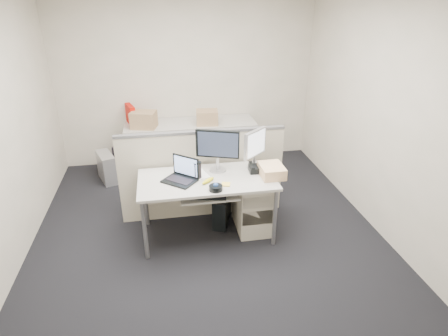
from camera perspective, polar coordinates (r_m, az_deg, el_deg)
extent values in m
cube|color=black|center=(4.50, -2.44, -9.98)|extent=(4.00, 4.50, 0.01)
cube|color=beige|center=(6.04, -5.67, 13.37)|extent=(4.00, 0.02, 2.70)
cube|color=beige|center=(1.92, 6.31, -15.34)|extent=(4.00, 0.02, 2.70)
cube|color=beige|center=(4.56, 23.19, 7.47)|extent=(0.02, 4.50, 2.70)
cube|color=#B3AFA6|center=(4.12, -2.62, -1.80)|extent=(1.50, 0.75, 0.03)
cylinder|color=slate|center=(4.01, -11.97, -9.31)|extent=(0.04, 0.04, 0.70)
cylinder|color=slate|center=(4.56, -11.85, -4.70)|extent=(0.04, 0.04, 0.70)
cylinder|color=slate|center=(4.17, 7.76, -7.51)|extent=(0.04, 0.04, 0.70)
cylinder|color=slate|center=(4.70, 5.43, -3.28)|extent=(0.04, 0.04, 0.70)
cube|color=#B3AFA6|center=(4.01, -2.25, -4.17)|extent=(0.62, 0.32, 0.02)
cube|color=beige|center=(4.45, 4.46, -5.41)|extent=(0.40, 0.55, 0.65)
cube|color=#B0AB90|center=(4.59, -3.32, -1.13)|extent=(2.00, 0.06, 1.10)
cube|color=beige|center=(6.02, -5.01, 3.49)|extent=(2.00, 0.60, 0.72)
cube|color=black|center=(4.19, -0.98, 2.63)|extent=(0.52, 0.34, 0.49)
cube|color=#B7B7BC|center=(4.28, 4.70, 2.80)|extent=(0.40, 0.39, 0.46)
cube|color=black|center=(4.02, -6.86, -0.47)|extent=(0.42, 0.41, 0.25)
cylinder|color=black|center=(3.86, -1.26, -3.05)|extent=(0.15, 0.15, 0.05)
cube|color=black|center=(4.28, 5.20, -0.11)|extent=(0.21, 0.18, 0.07)
cube|color=white|center=(4.21, -4.46, -0.93)|extent=(0.33, 0.37, 0.01)
cube|color=yellow|center=(3.98, 0.29, -2.49)|extent=(0.11, 0.11, 0.01)
cylinder|color=black|center=(4.08, -4.08, -0.44)|extent=(0.11, 0.11, 0.19)
ellipsoid|color=#FFFB19|center=(4.03, -2.46, -1.93)|extent=(0.17, 0.16, 0.04)
cube|color=black|center=(4.28, -4.97, -0.49)|extent=(0.06, 0.10, 0.01)
cube|color=#F7BF86|center=(4.19, 7.27, -0.39)|extent=(0.26, 0.33, 0.12)
cube|color=black|center=(3.96, -2.89, -4.22)|extent=(0.47, 0.24, 0.02)
cube|color=black|center=(4.58, -0.33, -6.35)|extent=(0.29, 0.43, 0.37)
cube|color=black|center=(6.18, -14.79, 1.89)|extent=(0.35, 0.51, 0.44)
cube|color=#B7B7BC|center=(5.84, -17.45, 0.11)|extent=(0.33, 0.50, 0.43)
cube|color=tan|center=(5.73, -12.12, 7.12)|extent=(0.42, 0.35, 0.27)
cube|color=tan|center=(5.77, -2.59, 7.63)|extent=(0.35, 0.29, 0.24)
cube|color=#B90C02|center=(5.94, -14.04, 7.82)|extent=(0.17, 0.34, 0.31)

